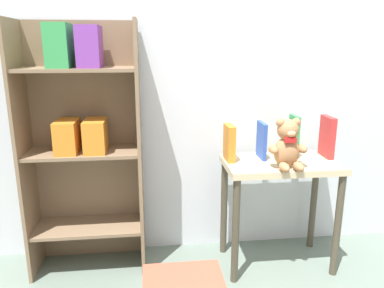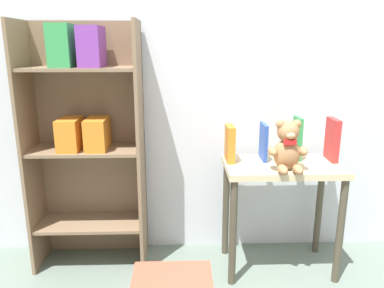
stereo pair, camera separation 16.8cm
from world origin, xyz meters
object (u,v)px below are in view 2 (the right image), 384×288
(teddy_bear, at_px, (288,148))
(book_standing_red, at_px, (332,140))
(bookshelf_side, at_px, (86,129))
(display_table, at_px, (282,184))
(book_standing_green, at_px, (297,138))
(book_standing_blue, at_px, (263,142))
(book_standing_orange, at_px, (230,144))

(teddy_bear, relative_size, book_standing_red, 1.12)
(bookshelf_side, distance_m, display_table, 1.13)
(bookshelf_side, bearing_deg, book_standing_red, -2.87)
(bookshelf_side, height_order, display_table, bookshelf_side)
(book_standing_green, relative_size, book_standing_red, 1.03)
(book_standing_red, bearing_deg, book_standing_blue, 179.51)
(book_standing_orange, height_order, book_standing_blue, book_standing_blue)
(book_standing_green, bearing_deg, book_standing_red, -5.85)
(teddy_bear, xyz_separation_m, book_standing_green, (0.11, 0.19, 0.00))
(bookshelf_side, bearing_deg, teddy_bear, -12.38)
(bookshelf_side, height_order, teddy_bear, bookshelf_side)
(book_standing_orange, relative_size, book_standing_green, 0.83)
(book_standing_blue, bearing_deg, book_standing_green, 2.20)
(display_table, relative_size, book_standing_green, 2.62)
(display_table, distance_m, book_standing_blue, 0.25)
(book_standing_red, bearing_deg, teddy_bear, -148.79)
(book_standing_red, bearing_deg, bookshelf_side, 179.03)
(display_table, bearing_deg, book_standing_green, 40.58)
(book_standing_orange, distance_m, book_standing_blue, 0.19)
(book_standing_orange, bearing_deg, display_table, -11.99)
(bookshelf_side, bearing_deg, book_standing_blue, -3.05)
(book_standing_green, bearing_deg, bookshelf_side, 178.51)
(display_table, xyz_separation_m, book_standing_orange, (-0.29, 0.05, 0.22))
(bookshelf_side, xyz_separation_m, book_standing_green, (1.18, -0.05, -0.05))
(book_standing_orange, bearing_deg, bookshelf_side, 173.29)
(display_table, height_order, book_standing_red, book_standing_red)
(bookshelf_side, xyz_separation_m, book_standing_orange, (0.80, -0.07, -0.07))
(book_standing_blue, bearing_deg, teddy_bear, -65.11)
(book_standing_orange, xyz_separation_m, book_standing_blue, (0.19, 0.02, 0.00))
(book_standing_blue, distance_m, book_standing_green, 0.19)
(book_standing_green, xyz_separation_m, book_standing_red, (0.19, -0.02, -0.00))
(bookshelf_side, bearing_deg, book_standing_green, -2.26)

